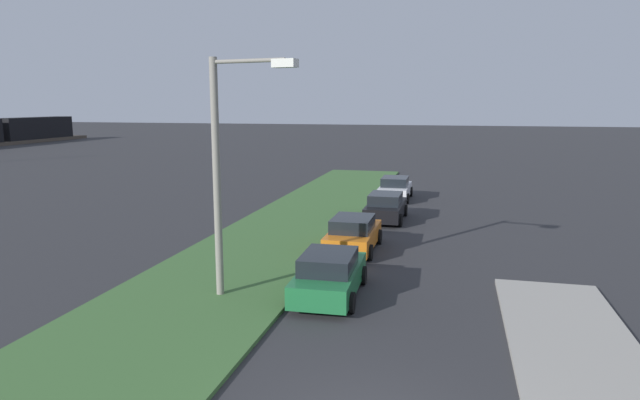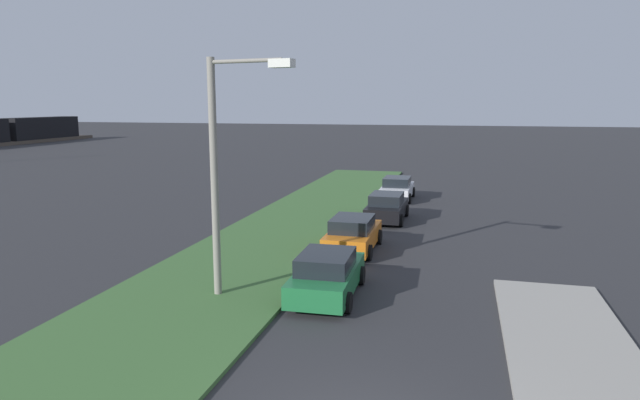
# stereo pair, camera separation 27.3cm
# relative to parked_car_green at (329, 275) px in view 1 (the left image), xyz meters

# --- Properties ---
(grass_median) EXTENTS (60.00, 6.00, 0.12)m
(grass_median) POSITION_rel_parked_car_green_xyz_m (2.66, 4.03, -0.66)
(grass_median) COLOR #3D6633
(grass_median) RESTS_ON ground
(parked_car_green) EXTENTS (4.35, 2.11, 1.47)m
(parked_car_green) POSITION_rel_parked_car_green_xyz_m (0.00, 0.00, 0.00)
(parked_car_green) COLOR #1E6B38
(parked_car_green) RESTS_ON ground
(parked_car_orange) EXTENTS (4.31, 2.03, 1.47)m
(parked_car_orange) POSITION_rel_parked_car_green_xyz_m (5.70, 0.26, 0.00)
(parked_car_orange) COLOR orange
(parked_car_orange) RESTS_ON ground
(parked_car_black) EXTENTS (4.31, 2.05, 1.47)m
(parked_car_black) POSITION_rel_parked_car_green_xyz_m (12.14, -0.32, 0.00)
(parked_car_black) COLOR black
(parked_car_black) RESTS_ON ground
(parked_car_white) EXTENTS (4.31, 2.03, 1.47)m
(parked_car_white) POSITION_rel_parked_car_green_xyz_m (18.78, -0.11, 0.00)
(parked_car_white) COLOR silver
(parked_car_white) RESTS_ON ground
(streetlight) EXTENTS (0.75, 2.86, 7.50)m
(streetlight) POSITION_rel_parked_car_green_xyz_m (-1.00, 3.02, 3.67)
(streetlight) COLOR gray
(streetlight) RESTS_ON ground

